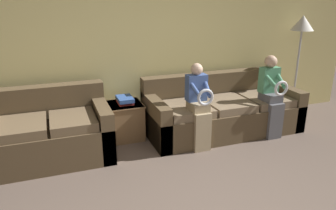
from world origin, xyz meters
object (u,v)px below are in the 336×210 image
object	(u,v)px
child_right_seated	(272,93)
side_shelf	(125,120)
couch_main	(222,111)
book_stack	(125,100)
couch_side	(50,134)
floor_lamp	(302,31)
child_left_seated	(199,103)

from	to	relation	value
child_right_seated	side_shelf	bearing A→B (deg)	162.52
couch_main	book_stack	size ratio (longest dim) A/B	7.47
couch_side	child_right_seated	bearing A→B (deg)	-6.75
couch_main	couch_side	size ratio (longest dim) A/B	1.55
couch_side	book_stack	bearing A→B (deg)	14.82
couch_side	child_right_seated	world-z (taller)	child_right_seated
floor_lamp	child_left_seated	bearing A→B (deg)	-164.82
couch_side	child_left_seated	world-z (taller)	child_left_seated
child_left_seated	book_stack	distance (m)	1.03
child_right_seated	floor_lamp	bearing A→B (deg)	31.76
couch_main	book_stack	xyz separation A→B (m)	(-1.38, 0.24, 0.26)
couch_side	side_shelf	world-z (taller)	couch_side
floor_lamp	couch_main	bearing A→B (deg)	-173.77
child_left_seated	floor_lamp	xyz separation A→B (m)	(1.97, 0.53, 0.78)
child_left_seated	floor_lamp	world-z (taller)	floor_lamp
couch_main	child_right_seated	bearing A→B (deg)	-33.95
couch_main	side_shelf	distance (m)	1.41
floor_lamp	couch_side	bearing A→B (deg)	-177.27
couch_main	floor_lamp	bearing A→B (deg)	6.23
couch_main	couch_side	bearing A→B (deg)	-179.36
side_shelf	book_stack	xyz separation A→B (m)	(0.01, 0.00, 0.29)
child_right_seated	floor_lamp	distance (m)	1.26
child_left_seated	side_shelf	world-z (taller)	child_left_seated
child_right_seated	book_stack	world-z (taller)	child_right_seated
couch_side	couch_main	bearing A→B (deg)	0.64
book_stack	couch_main	bearing A→B (deg)	-9.85
child_right_seated	side_shelf	xyz separation A→B (m)	(-1.95, 0.61, -0.37)
couch_main	child_left_seated	distance (m)	0.74
child_left_seated	side_shelf	size ratio (longest dim) A/B	2.20
child_right_seated	book_stack	size ratio (longest dim) A/B	3.83
floor_lamp	book_stack	bearing A→B (deg)	178.25
child_left_seated	couch_side	bearing A→B (deg)	169.07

